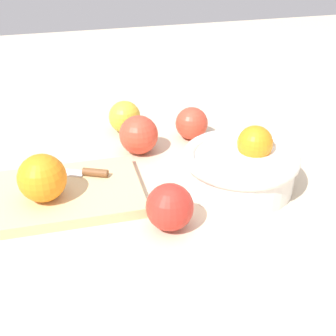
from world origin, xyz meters
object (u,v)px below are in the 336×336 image
at_px(cutting_board, 66,194).
at_px(apple_front_left, 192,123).
at_px(knife, 78,172).
at_px(apple_front_center_2, 139,135).
at_px(orange_on_board, 42,178).
at_px(apple_back_center, 170,207).
at_px(bowl, 241,166).
at_px(apple_front_center, 125,117).

bearing_deg(cutting_board, apple_front_left, -149.48).
relative_size(cutting_board, knife, 1.72).
relative_size(apple_front_left, apple_front_center_2, 0.88).
height_order(cutting_board, knife, knife).
bearing_deg(cutting_board, orange_on_board, 29.91).
bearing_deg(apple_front_left, cutting_board, 30.52).
distance_m(orange_on_board, apple_back_center, 0.21).
relative_size(cutting_board, apple_back_center, 3.44).
distance_m(orange_on_board, apple_front_left, 0.36).
xyz_separation_m(orange_on_board, apple_front_center_2, (-0.19, -0.15, -0.02)).
bearing_deg(knife, apple_front_center_2, -146.66).
xyz_separation_m(bowl, knife, (0.28, -0.09, -0.02)).
relative_size(bowl, cutting_board, 0.80).
bearing_deg(cutting_board, apple_front_center_2, -140.08).
relative_size(bowl, orange_on_board, 2.58).
height_order(bowl, apple_front_center_2, bowl).
bearing_deg(apple_front_center_2, knife, 33.34).
xyz_separation_m(apple_front_left, apple_front_center, (0.13, -0.07, 0.00)).
distance_m(bowl, apple_front_left, 0.21).
relative_size(orange_on_board, apple_front_left, 1.13).
height_order(orange_on_board, apple_front_left, orange_on_board).
xyz_separation_m(bowl, apple_front_left, (0.02, -0.20, -0.01)).
bearing_deg(apple_front_center, knife, 57.39).
xyz_separation_m(bowl, apple_front_center, (0.15, -0.28, -0.01)).
bearing_deg(bowl, apple_front_center_2, -49.66).
xyz_separation_m(knife, apple_front_center, (-0.12, -0.19, 0.01)).
relative_size(cutting_board, apple_front_left, 3.67).
bearing_deg(apple_back_center, apple_front_left, -114.21).
bearing_deg(apple_front_left, apple_front_center, -28.54).
relative_size(orange_on_board, apple_front_center_2, 1.00).
xyz_separation_m(knife, apple_back_center, (-0.12, 0.17, 0.01)).
relative_size(bowl, apple_front_center, 2.88).
distance_m(bowl, apple_front_center_2, 0.22).
xyz_separation_m(knife, apple_front_left, (-0.25, -0.12, 0.01)).
bearing_deg(apple_front_left, orange_on_board, 30.45).
distance_m(knife, apple_back_center, 0.21).
bearing_deg(cutting_board, apple_back_center, 140.47).
xyz_separation_m(apple_back_center, apple_front_center_2, (-0.01, -0.25, 0.00)).
height_order(knife, apple_back_center, apple_back_center).
height_order(bowl, orange_on_board, bowl).
relative_size(apple_front_left, apple_front_center, 0.99).
distance_m(orange_on_board, knife, 0.09).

